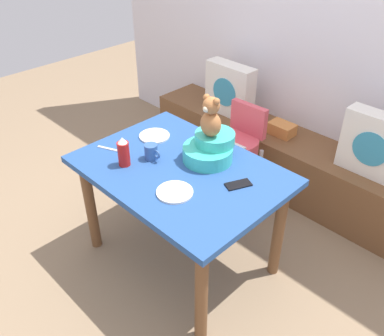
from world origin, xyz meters
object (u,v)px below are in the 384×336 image
object	(u,v)px
infant_seat_teal	(210,148)
dinner_plate_near	(175,192)
pillow_floral_right	(375,145)
teddy_bear	(211,117)
pillow_floral_left	(230,90)
cell_phone	(238,185)
highchair	(237,143)
dining_table	(180,183)
ketchup_bottle	(124,152)
book_stack	(282,129)
dinner_plate_far	(154,136)
coffee_mug	(151,152)

from	to	relation	value
infant_seat_teal	dinner_plate_near	distance (m)	0.40
pillow_floral_right	teddy_bear	xyz separation A→B (m)	(-0.60, -0.96, 0.34)
pillow_floral_left	cell_phone	bearing A→B (deg)	-47.48
pillow_floral_right	cell_phone	distance (m)	1.10
pillow_floral_right	highchair	size ratio (longest dim) A/B	0.56
dining_table	highchair	xyz separation A→B (m)	(-0.17, 0.74, -0.11)
ketchup_bottle	book_stack	bearing A→B (deg)	82.63
dining_table	ketchup_bottle	distance (m)	0.38
book_stack	highchair	xyz separation A→B (m)	(-0.10, -0.44, 0.01)
highchair	cell_phone	xyz separation A→B (m)	(0.52, -0.63, 0.22)
book_stack	teddy_bear	world-z (taller)	teddy_bear
pillow_floral_right	highchair	xyz separation A→B (m)	(-0.83, -0.42, -0.16)
infant_seat_teal	highchair	bearing A→B (deg)	112.56
dining_table	ketchup_bottle	size ratio (longest dim) A/B	6.50
highchair	teddy_bear	xyz separation A→B (m)	(0.23, -0.55, 0.50)
teddy_bear	dinner_plate_near	size ratio (longest dim) A/B	1.25
infant_seat_teal	dinner_plate_far	world-z (taller)	infant_seat_teal
dining_table	infant_seat_teal	bearing A→B (deg)	74.35
teddy_bear	coffee_mug	distance (m)	0.42
dining_table	dinner_plate_far	world-z (taller)	dinner_plate_far
pillow_floral_right	dining_table	xyz separation A→B (m)	(-0.66, -1.16, -0.05)
book_stack	cell_phone	xyz separation A→B (m)	(0.43, -1.07, 0.24)
ketchup_bottle	dinner_plate_near	distance (m)	0.42
highchair	teddy_bear	bearing A→B (deg)	-67.46
pillow_floral_left	book_stack	bearing A→B (deg)	2.24
teddy_bear	coffee_mug	xyz separation A→B (m)	(-0.25, -0.25, -0.23)
dining_table	highchair	bearing A→B (deg)	103.05
pillow_floral_left	teddy_bear	distance (m)	1.22
book_stack	teddy_bear	bearing A→B (deg)	-82.46
dining_table	dinner_plate_near	xyz separation A→B (m)	(0.15, -0.19, 0.12)
ketchup_bottle	coffee_mug	xyz separation A→B (m)	(0.06, 0.16, -0.04)
cell_phone	ketchup_bottle	bearing A→B (deg)	51.91
pillow_floral_left	coffee_mug	xyz separation A→B (m)	(0.42, -1.21, 0.11)
dinner_plate_far	teddy_bear	bearing A→B (deg)	8.56
teddy_bear	pillow_floral_right	bearing A→B (deg)	57.96
pillow_floral_right	teddy_bear	world-z (taller)	teddy_bear
book_stack	dinner_plate_near	bearing A→B (deg)	-80.46
dining_table	dinner_plate_near	distance (m)	0.27
ketchup_bottle	dinner_plate_far	size ratio (longest dim) A/B	0.92
pillow_floral_left	dinner_plate_far	size ratio (longest dim) A/B	2.20
dining_table	dinner_plate_near	bearing A→B (deg)	-50.16
dinner_plate_near	cell_phone	bearing A→B (deg)	56.58
infant_seat_teal	coffee_mug	size ratio (longest dim) A/B	2.75
dinner_plate_near	cell_phone	distance (m)	0.36
coffee_mug	book_stack	bearing A→B (deg)	84.56
coffee_mug	pillow_floral_left	bearing A→B (deg)	109.07
teddy_bear	cell_phone	size ratio (longest dim) A/B	1.74
teddy_bear	dinner_plate_near	distance (m)	0.48
pillow_floral_left	coffee_mug	distance (m)	1.29
pillow_floral_left	teddy_bear	bearing A→B (deg)	-55.34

